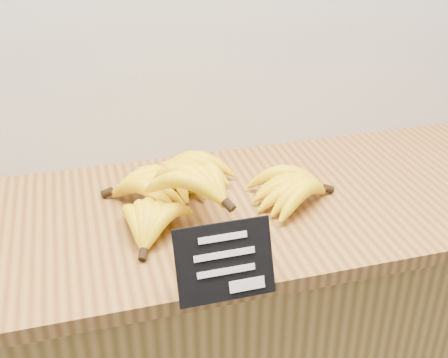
% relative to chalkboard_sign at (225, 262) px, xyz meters
% --- Properties ---
extents(counter_top, '(1.56, 0.54, 0.03)m').
position_rel_chalkboard_sign_xyz_m(counter_top, '(0.06, 0.27, -0.08)').
color(counter_top, olive).
rests_on(counter_top, counter).
extents(chalkboard_sign, '(0.16, 0.06, 0.12)m').
position_rel_chalkboard_sign_xyz_m(chalkboard_sign, '(0.00, 0.00, 0.00)').
color(chalkboard_sign, black).
rests_on(chalkboard_sign, counter_top).
extents(banana_pile, '(0.51, 0.36, 0.12)m').
position_rel_chalkboard_sign_xyz_m(banana_pile, '(0.01, 0.28, -0.02)').
color(banana_pile, yellow).
rests_on(banana_pile, counter_top).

